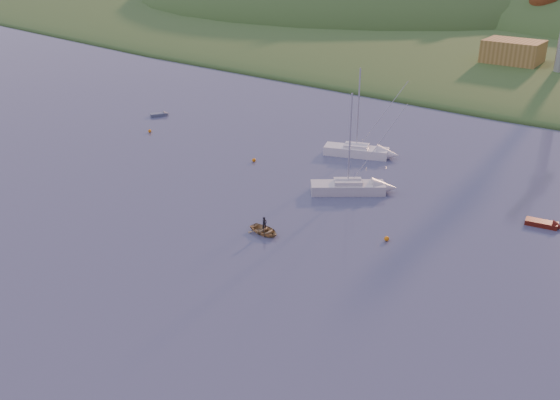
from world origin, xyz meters
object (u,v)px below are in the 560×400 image
Objects in this scene: canoe at (264,230)px; grey_dinghy at (162,114)px; sailboat_near at (348,187)px; sailboat_far at (356,150)px; red_tender at (549,225)px.

grey_dinghy is at bearing 66.25° from canoe.
sailboat_near is at bearing -69.71° from grey_dinghy.
sailboat_far is at bearing 78.88° from sailboat_near.
sailboat_far is at bearing 16.63° from canoe.
red_tender is at bearing -24.91° from sailboat_near.
red_tender is at bearing -61.14° from grey_dinghy.
sailboat_near is 3.72× the size of grey_dinghy.
sailboat_near is 12.91m from sailboat_far.
sailboat_near is 41.62m from grey_dinghy.
grey_dinghy is at bearing 129.91° from sailboat_near.
sailboat_far reaches higher than canoe.
sailboat_far is 3.06× the size of red_tender.
sailboat_near is at bearing -176.82° from red_tender.
grey_dinghy is at bearing 166.58° from red_tender.
canoe is at bearing -87.43° from grey_dinghy.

